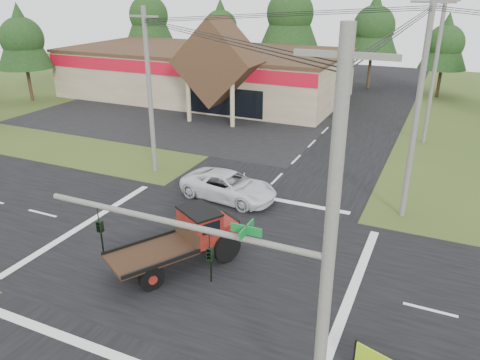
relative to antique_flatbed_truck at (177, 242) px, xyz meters
The scene contains 18 objects.
ground 1.89m from the antique_flatbed_truck, 69.50° to the left, with size 120.00×120.00×0.00m, color #374A1A.
road_ns 1.89m from the antique_flatbed_truck, 69.50° to the left, with size 12.00×120.00×0.02m, color black.
road_ew 1.89m from the antique_flatbed_truck, 69.50° to the left, with size 120.00×12.00×0.02m, color black.
parking_apron 24.44m from the antique_flatbed_truck, 123.57° to the left, with size 28.00×14.00×0.02m, color black.
cvs_building 34.48m from the antique_flatbed_truck, 116.19° to the left, with size 30.40×18.20×9.19m.
traffic_signal_mast 9.38m from the antique_flatbed_truck, 44.26° to the right, with size 8.12×0.24×7.00m.
utility_pole_nr 11.01m from the antique_flatbed_truck, 37.58° to the right, with size 2.00×0.30×11.00m.
utility_pole_nw 12.68m from the antique_flatbed_truck, 128.75° to the left, with size 2.00×0.30×10.50m.
utility_pole_ne 13.46m from the antique_flatbed_truck, 47.70° to the left, with size 2.00×0.30×11.50m.
utility_pole_n 25.25m from the antique_flatbed_truck, 69.99° to the left, with size 2.00×0.30×11.20m.
tree_row_a 51.24m from the antique_flatbed_truck, 125.51° to the left, with size 6.72×6.72×12.12m.
tree_row_b 47.84m from the antique_flatbed_truck, 114.22° to the left, with size 5.60×5.60×10.10m.
tree_row_c 44.03m from the antique_flatbed_truck, 102.64° to the left, with size 7.28×7.28×13.13m.
tree_row_d 43.78m from the antique_flatbed_truck, 89.34° to the left, with size 6.16×6.16×11.11m.
tree_row_e 42.48m from the antique_flatbed_truck, 78.38° to the left, with size 5.04×5.04×9.09m.
tree_side_w 38.44m from the antique_flatbed_truck, 145.88° to the left, with size 5.60×5.60×10.10m.
antique_flatbed_truck is the anchor object (origin of this frame).
white_pickup 7.48m from the antique_flatbed_truck, 97.99° to the left, with size 2.63×5.70×1.58m, color silver.
Camera 1 is at (9.39, -16.43, 11.59)m, focal length 35.00 mm.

